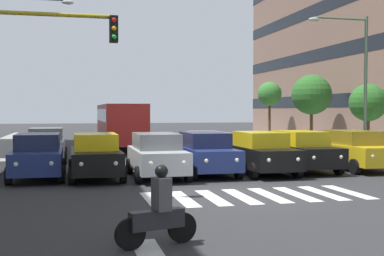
# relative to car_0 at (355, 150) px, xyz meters

# --- Properties ---
(ground_plane) EXTENTS (180.00, 180.00, 0.00)m
(ground_plane) POSITION_rel_car_0_xyz_m (6.64, 5.35, -0.89)
(ground_plane) COLOR #2D2D30
(crosswalk_markings) EXTENTS (6.75, 2.80, 0.01)m
(crosswalk_markings) POSITION_rel_car_0_xyz_m (6.64, 5.35, -0.88)
(crosswalk_markings) COLOR silver
(crosswalk_markings) RESTS_ON ground_plane
(lane_arrow_1) EXTENTS (0.50, 2.20, 0.01)m
(lane_arrow_1) POSITION_rel_car_0_xyz_m (10.72, 10.85, -0.88)
(lane_arrow_1) COLOR silver
(lane_arrow_1) RESTS_ON ground_plane
(car_0) EXTENTS (2.02, 4.44, 1.72)m
(car_0) POSITION_rel_car_0_xyz_m (0.00, 0.00, 0.00)
(car_0) COLOR gold
(car_0) RESTS_ON ground_plane
(car_1) EXTENTS (2.02, 4.44, 1.72)m
(car_1) POSITION_rel_car_0_xyz_m (2.49, -0.07, 0.00)
(car_1) COLOR black
(car_1) RESTS_ON ground_plane
(car_2) EXTENTS (2.02, 4.44, 1.72)m
(car_2) POSITION_rel_car_0_xyz_m (4.53, 0.41, 0.00)
(car_2) COLOR black
(car_2) RESTS_ON ground_plane
(car_3) EXTENTS (2.02, 4.44, 1.72)m
(car_3) POSITION_rel_car_0_xyz_m (6.81, 0.14, 0.00)
(car_3) COLOR navy
(car_3) RESTS_ON ground_plane
(car_4) EXTENTS (2.02, 4.44, 1.72)m
(car_4) POSITION_rel_car_0_xyz_m (8.88, 0.54, 0.00)
(car_4) COLOR #B2B7BC
(car_4) RESTS_ON ground_plane
(car_5) EXTENTS (2.02, 4.44, 1.72)m
(car_5) POSITION_rel_car_0_xyz_m (11.20, 0.24, 0.00)
(car_5) COLOR black
(car_5) RESTS_ON ground_plane
(car_6) EXTENTS (2.02, 4.44, 1.72)m
(car_6) POSITION_rel_car_0_xyz_m (13.34, -0.25, 0.00)
(car_6) COLOR navy
(car_6) RESTS_ON ground_plane
(car_row2_0) EXTENTS (2.02, 4.44, 1.72)m
(car_row2_0) POSITION_rel_car_0_xyz_m (13.33, -6.78, 0.00)
(car_row2_0) COLOR #B2B7BC
(car_row2_0) RESTS_ON ground_plane
(bus_behind_traffic) EXTENTS (2.78, 10.50, 3.00)m
(bus_behind_traffic) POSITION_rel_car_0_xyz_m (8.88, -14.47, 0.97)
(bus_behind_traffic) COLOR red
(bus_behind_traffic) RESTS_ON ground_plane
(motorcycle_with_rider) EXTENTS (1.66, 0.57, 1.57)m
(motorcycle_with_rider) POSITION_rel_car_0_xyz_m (10.48, 10.30, -0.24)
(motorcycle_with_rider) COLOR black
(motorcycle_with_rider) RESTS_ON ground_plane
(traffic_light_gantry) EXTENTS (3.73, 0.36, 5.50)m
(traffic_light_gantry) POSITION_rel_car_0_xyz_m (13.37, 5.03, 2.77)
(traffic_light_gantry) COLOR #AD991E
(traffic_light_gantry) RESTS_ON ground_plane
(street_lamp_left) EXTENTS (3.18, 0.28, 7.08)m
(street_lamp_left) POSITION_rel_car_0_xyz_m (-1.59, -2.56, 3.63)
(street_lamp_left) COLOR #4C6B56
(street_lamp_left) RESTS_ON sidewalk_left
(street_lamp_right) EXTENTS (3.55, 0.28, 7.77)m
(street_lamp_right) POSITION_rel_car_0_xyz_m (14.83, -4.70, 4.04)
(street_lamp_right) COLOR #4C6B56
(street_lamp_right) RESTS_ON sidewalk_right
(street_tree_1) EXTENTS (1.97, 1.97, 3.86)m
(street_tree_1) POSITION_rel_car_0_xyz_m (-3.06, -3.79, 2.12)
(street_tree_1) COLOR #513823
(street_tree_1) RESTS_ON sidewalk_left
(street_tree_2) EXTENTS (2.58, 2.58, 4.76)m
(street_tree_2) POSITION_rel_car_0_xyz_m (-2.98, -10.02, 2.73)
(street_tree_2) COLOR #513823
(street_tree_2) RESTS_ON sidewalk_left
(street_tree_3) EXTENTS (1.90, 1.90, 4.71)m
(street_tree_3) POSITION_rel_car_0_xyz_m (-3.09, -17.35, 2.99)
(street_tree_3) COLOR #513823
(street_tree_3) RESTS_ON sidewalk_left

